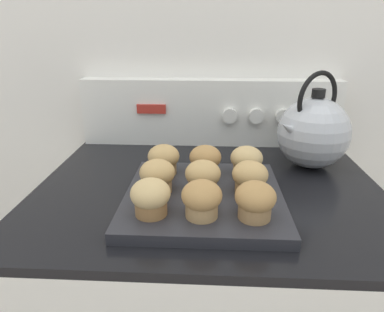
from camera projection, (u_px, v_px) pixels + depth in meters
The scene contains 13 objects.
wall_back at pixel (211, 34), 0.98m from camera, with size 8.00×0.05×2.40m.
control_panel at pixel (210, 112), 1.00m from camera, with size 0.75×0.07×0.19m.
muffin_pan at pixel (203, 197), 0.69m from camera, with size 0.31×0.31×0.02m.
muffin_r0_c0 at pixel (150, 197), 0.59m from camera, with size 0.07×0.07×0.07m.
muffin_r0_c1 at pixel (201, 199), 0.59m from camera, with size 0.07×0.07×0.07m.
muffin_r0_c2 at pixel (254, 200), 0.58m from camera, with size 0.07×0.07×0.07m.
muffin_r1_c0 at pixel (156, 176), 0.68m from camera, with size 0.07×0.07×0.07m.
muffin_r1_c1 at pixel (202, 177), 0.67m from camera, with size 0.07×0.07×0.07m.
muffin_r1_c2 at pixel (249, 178), 0.67m from camera, with size 0.07×0.07×0.07m.
muffin_r2_c0 at pixel (163, 159), 0.76m from camera, with size 0.07×0.07×0.07m.
muffin_r2_c1 at pixel (204, 160), 0.76m from camera, with size 0.07×0.07×0.07m.
muffin_r2_c2 at pixel (246, 161), 0.75m from camera, with size 0.07×0.07×0.07m.
tea_kettle at pixel (312, 132), 0.84m from camera, with size 0.20×0.18×0.24m.
Camera 1 is at (0.00, -0.38, 1.22)m, focal length 32.00 mm.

